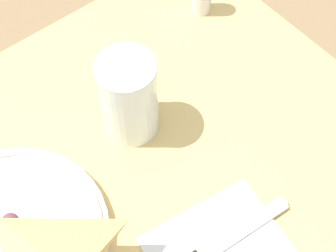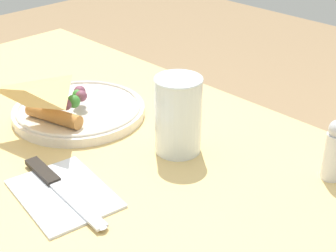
{
  "view_description": "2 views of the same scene",
  "coord_description": "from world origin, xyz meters",
  "px_view_note": "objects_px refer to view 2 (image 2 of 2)",
  "views": [
    {
      "loc": [
        -0.02,
        -0.2,
        1.29
      ],
      "look_at": [
        0.19,
        0.05,
        0.77
      ],
      "focal_mm": 55.0,
      "sensor_mm": 36.0,
      "label": 1
    },
    {
      "loc": [
        0.66,
        -0.39,
        1.13
      ],
      "look_at": [
        0.2,
        0.07,
        0.78
      ],
      "focal_mm": 55.0,
      "sensor_mm": 36.0,
      "label": 2
    }
  ],
  "objects_px": {
    "dining_table": "(62,196)",
    "plate_pizza": "(77,109)",
    "milk_glass": "(178,119)",
    "napkin_folded": "(64,194)",
    "butter_knife": "(60,187)",
    "salt_shaker": "(335,150)"
  },
  "relations": [
    {
      "from": "dining_table",
      "to": "napkin_folded",
      "type": "xyz_separation_m",
      "value": [
        0.15,
        -0.09,
        0.13
      ]
    },
    {
      "from": "milk_glass",
      "to": "butter_knife",
      "type": "xyz_separation_m",
      "value": [
        -0.04,
        -0.2,
        -0.05
      ]
    },
    {
      "from": "napkin_folded",
      "to": "salt_shaker",
      "type": "bearing_deg",
      "value": 51.81
    },
    {
      "from": "dining_table",
      "to": "milk_glass",
      "type": "relative_size",
      "value": 7.74
    },
    {
      "from": "salt_shaker",
      "to": "butter_knife",
      "type": "bearing_deg",
      "value": -129.5
    },
    {
      "from": "plate_pizza",
      "to": "napkin_folded",
      "type": "distance_m",
      "value": 0.24
    },
    {
      "from": "napkin_folded",
      "to": "milk_glass",
      "type": "bearing_deg",
      "value": 82.67
    },
    {
      "from": "plate_pizza",
      "to": "dining_table",
      "type": "bearing_deg",
      "value": -68.03
    },
    {
      "from": "milk_glass",
      "to": "napkin_folded",
      "type": "bearing_deg",
      "value": -97.33
    },
    {
      "from": "plate_pizza",
      "to": "milk_glass",
      "type": "height_order",
      "value": "milk_glass"
    },
    {
      "from": "butter_knife",
      "to": "milk_glass",
      "type": "bearing_deg",
      "value": 85.28
    },
    {
      "from": "butter_knife",
      "to": "plate_pizza",
      "type": "bearing_deg",
      "value": 143.56
    },
    {
      "from": "butter_knife",
      "to": "salt_shaker",
      "type": "distance_m",
      "value": 0.39
    },
    {
      "from": "butter_knife",
      "to": "salt_shaker",
      "type": "bearing_deg",
      "value": 56.12
    },
    {
      "from": "dining_table",
      "to": "milk_glass",
      "type": "height_order",
      "value": "milk_glass"
    },
    {
      "from": "plate_pizza",
      "to": "salt_shaker",
      "type": "distance_m",
      "value": 0.44
    },
    {
      "from": "dining_table",
      "to": "plate_pizza",
      "type": "distance_m",
      "value": 0.16
    },
    {
      "from": "dining_table",
      "to": "butter_knife",
      "type": "distance_m",
      "value": 0.21
    },
    {
      "from": "butter_knife",
      "to": "dining_table",
      "type": "bearing_deg",
      "value": 154.8
    },
    {
      "from": "dining_table",
      "to": "salt_shaker",
      "type": "height_order",
      "value": "salt_shaker"
    },
    {
      "from": "dining_table",
      "to": "plate_pizza",
      "type": "relative_size",
      "value": 4.06
    },
    {
      "from": "napkin_folded",
      "to": "salt_shaker",
      "type": "distance_m",
      "value": 0.38
    }
  ]
}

